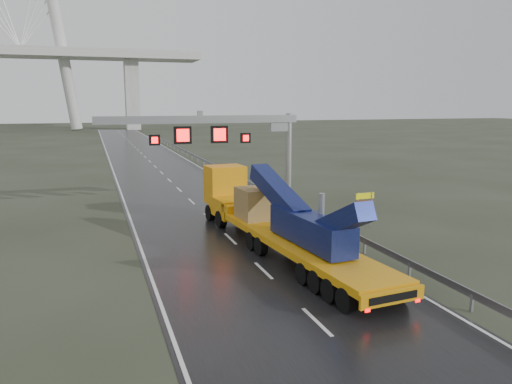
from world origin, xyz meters
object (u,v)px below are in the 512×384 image
object	(u,v)px
sign_gantry	(229,135)
heavy_haul_truck	(267,214)
striped_barrier	(293,207)
exit_sign_pair	(365,203)

from	to	relation	value
sign_gantry	heavy_haul_truck	size ratio (longest dim) A/B	0.77
sign_gantry	heavy_haul_truck	bearing A→B (deg)	-92.17
sign_gantry	heavy_haul_truck	xyz separation A→B (m)	(-0.36, -9.48, -3.87)
sign_gantry	striped_barrier	distance (m)	7.12
exit_sign_pair	striped_barrier	distance (m)	5.70
heavy_haul_truck	exit_sign_pair	size ratio (longest dim) A/B	8.29
sign_gantry	striped_barrier	bearing A→B (deg)	-39.64
sign_gantry	heavy_haul_truck	distance (m)	10.24
heavy_haul_truck	striped_barrier	world-z (taller)	heavy_haul_truck
sign_gantry	striped_barrier	size ratio (longest dim) A/B	12.51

